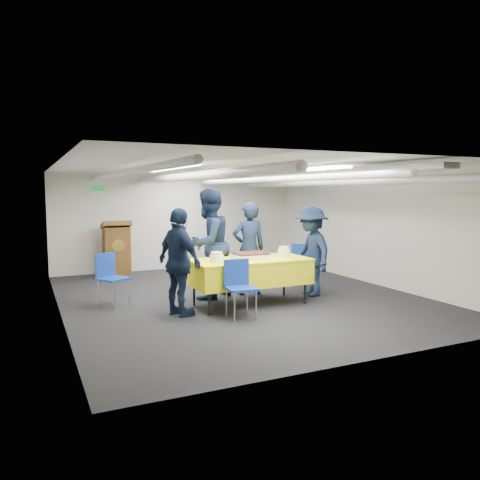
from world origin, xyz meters
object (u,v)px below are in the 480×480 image
at_px(chair_right, 300,262).
at_px(sailor_b, 209,244).
at_px(chair_left, 110,274).
at_px(sailor_d, 311,251).
at_px(sheet_cake, 250,255).
at_px(sailor_a, 249,249).
at_px(serving_table, 250,271).
at_px(chair_near, 239,282).
at_px(podium, 117,249).
at_px(sailor_c, 179,262).

height_order(chair_right, sailor_b, sailor_b).
height_order(chair_left, sailor_d, sailor_d).
bearing_deg(chair_left, sheet_cake, -21.66).
distance_m(chair_right, sailor_b, 1.92).
relative_size(sheet_cake, sailor_b, 0.29).
height_order(sheet_cake, chair_left, chair_left).
height_order(sheet_cake, sailor_a, sailor_a).
xyz_separation_m(chair_left, sailor_d, (3.44, -0.79, 0.28)).
height_order(serving_table, chair_near, chair_near).
height_order(sheet_cake, sailor_b, sailor_b).
bearing_deg(chair_near, sheet_cake, 52.56).
bearing_deg(chair_near, podium, 103.71).
xyz_separation_m(podium, sailor_c, (0.25, -3.81, 0.21)).
xyz_separation_m(chair_near, sailor_c, (-0.78, 0.45, 0.29)).
distance_m(chair_right, sailor_c, 2.84).
bearing_deg(podium, chair_near, -76.29).
distance_m(chair_left, sailor_c, 1.44).
distance_m(serving_table, sheet_cake, 0.27).
distance_m(podium, sailor_c, 3.82).
distance_m(chair_near, sailor_c, 0.95).
xyz_separation_m(sailor_a, sailor_b, (-0.78, 0.02, 0.12)).
xyz_separation_m(chair_near, chair_right, (1.91, 1.32, 0.00)).
distance_m(sheet_cake, chair_left, 2.36).
bearing_deg(sailor_c, sailor_a, -79.08).
relative_size(podium, chair_near, 1.44).
xyz_separation_m(sheet_cake, chair_near, (-0.54, -0.70, -0.29)).
distance_m(sheet_cake, chair_near, 0.93).
bearing_deg(sailor_a, chair_right, -173.81).
xyz_separation_m(podium, chair_left, (-0.60, -2.69, -0.08)).
bearing_deg(chair_right, sailor_d, -100.72).
bearing_deg(serving_table, chair_near, -128.06).
xyz_separation_m(serving_table, chair_left, (-2.13, 0.94, -0.03)).
distance_m(podium, sailor_d, 4.50).
distance_m(serving_table, sailor_b, 0.95).
bearing_deg(chair_left, sailor_a, -5.44).
relative_size(serving_table, chair_right, 2.26).
height_order(serving_table, chair_left, chair_left).
relative_size(chair_left, sailor_d, 0.54).
xyz_separation_m(sheet_cake, chair_right, (1.37, 0.61, -0.29)).
height_order(sailor_c, sailor_d, sailor_c).
relative_size(serving_table, sailor_d, 1.22).
relative_size(sheet_cake, sailor_c, 0.35).
bearing_deg(chair_right, sailor_a, 179.18).
distance_m(sailor_a, sailor_b, 0.79).
height_order(podium, chair_near, podium).
distance_m(chair_near, sailor_d, 1.99).
distance_m(podium, chair_near, 4.38).
bearing_deg(sailor_b, chair_right, 149.89).
relative_size(chair_near, sailor_b, 0.45).
xyz_separation_m(sailor_b, sailor_c, (-0.82, -0.91, -0.15)).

